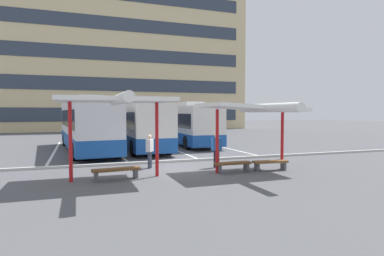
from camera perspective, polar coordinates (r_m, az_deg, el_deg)
ground_plane at (r=15.32m, az=-2.23°, el=-7.15°), size 160.00×160.00×0.00m
terminal_building at (r=54.30m, az=-14.81°, el=11.18°), size 43.11×12.15×24.12m
coach_bus_0 at (r=23.37m, az=-17.90°, el=0.33°), size 3.68×12.39×3.71m
coach_bus_1 at (r=24.22m, az=-9.35°, el=0.32°), size 2.55×11.74×3.55m
coach_bus_2 at (r=26.67m, az=-1.06°, el=0.47°), size 2.53×10.24×3.45m
lane_stripe_0 at (r=24.09m, az=-22.87°, el=-3.74°), size 0.16×14.00×0.01m
lane_stripe_1 at (r=24.18m, az=-13.47°, el=-3.58°), size 0.16×14.00×0.01m
lane_stripe_2 at (r=24.90m, az=-4.38°, el=-3.33°), size 0.16×14.00×0.01m
lane_stripe_3 at (r=26.20m, az=4.00°, el=-3.03°), size 0.16×14.00×0.01m
waiting_shelter_0 at (r=12.84m, az=-13.16°, el=4.55°), size 4.33×5.22×3.28m
bench_0 at (r=13.21m, az=-13.12°, el=-7.33°), size 1.89×0.63×0.45m
waiting_shelter_1 at (r=14.56m, az=10.84°, el=3.28°), size 4.30×4.87×3.04m
bench_1 at (r=14.54m, az=7.15°, el=-6.37°), size 1.67×0.45×0.45m
bench_2 at (r=15.27m, az=13.53°, el=-5.99°), size 1.65×0.56×0.45m
platform_kerb at (r=17.28m, az=-4.28°, el=-5.83°), size 44.00×0.24×0.12m
waiting_passenger_0 at (r=15.67m, az=4.31°, el=-3.46°), size 0.50×0.28×1.64m
waiting_passenger_1 at (r=15.50m, az=-7.40°, el=-3.68°), size 0.43×0.50×1.59m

